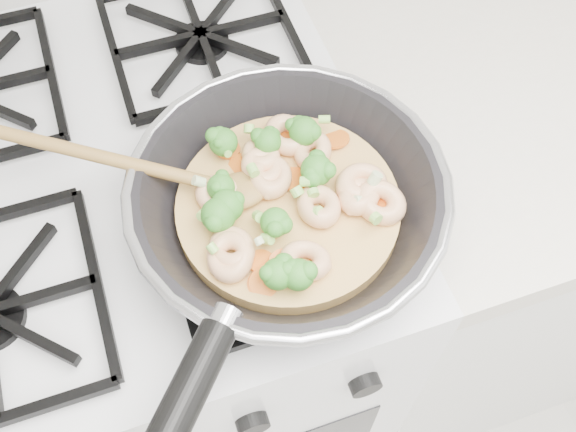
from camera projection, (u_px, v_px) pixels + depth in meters
name	position (u px, v px, depth m)	size (l,w,h in m)	color
stove	(169.00, 316.00, 1.15)	(0.60, 0.60, 0.92)	white
counter_right	(575.00, 191.00, 1.29)	(1.00, 0.60, 0.90)	white
skillet	(284.00, 204.00, 0.67)	(0.42, 0.44, 0.10)	black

